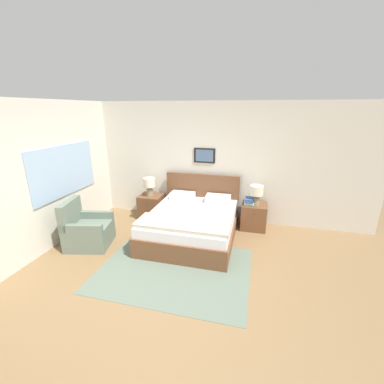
% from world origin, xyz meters
% --- Properties ---
extents(ground_plane, '(16.00, 16.00, 0.00)m').
position_xyz_m(ground_plane, '(0.00, 0.00, 0.00)').
color(ground_plane, olive).
extents(wall_back, '(7.17, 0.09, 2.60)m').
position_xyz_m(wall_back, '(0.00, 2.75, 1.30)').
color(wall_back, silver).
rests_on(wall_back, ground_plane).
extents(wall_left, '(0.08, 5.12, 2.60)m').
position_xyz_m(wall_left, '(-2.41, 1.36, 1.30)').
color(wall_left, silver).
rests_on(wall_left, ground_plane).
extents(area_rug_main, '(2.35, 1.81, 0.01)m').
position_xyz_m(area_rug_main, '(0.00, 0.59, 0.00)').
color(area_rug_main, slate).
rests_on(area_rug_main, ground_plane).
extents(bed, '(1.65, 1.97, 1.06)m').
position_xyz_m(bed, '(0.00, 1.70, 0.30)').
color(bed, brown).
rests_on(bed, ground_plane).
extents(armchair, '(0.88, 0.86, 0.88)m').
position_xyz_m(armchair, '(-1.81, 0.92, 0.29)').
color(armchair, slate).
rests_on(armchair, ground_plane).
extents(nightstand_near_window, '(0.52, 0.50, 0.54)m').
position_xyz_m(nightstand_near_window, '(-1.16, 2.43, 0.27)').
color(nightstand_near_window, brown).
rests_on(nightstand_near_window, ground_plane).
extents(nightstand_by_door, '(0.52, 0.50, 0.54)m').
position_xyz_m(nightstand_by_door, '(1.17, 2.43, 0.27)').
color(nightstand_by_door, brown).
rests_on(nightstand_by_door, ground_plane).
extents(table_lamp_near_window, '(0.27, 0.27, 0.41)m').
position_xyz_m(table_lamp_near_window, '(-1.18, 2.41, 0.81)').
color(table_lamp_near_window, gray).
rests_on(table_lamp_near_window, nightstand_near_window).
extents(table_lamp_by_door, '(0.27, 0.27, 0.41)m').
position_xyz_m(table_lamp_by_door, '(1.18, 2.41, 0.81)').
color(table_lamp_by_door, gray).
rests_on(table_lamp_by_door, nightstand_by_door).
extents(book_thick_bottom, '(0.22, 0.25, 0.02)m').
position_xyz_m(book_thick_bottom, '(1.05, 2.38, 0.55)').
color(book_thick_bottom, '#4C7551').
rests_on(book_thick_bottom, nightstand_by_door).
extents(book_hardcover_middle, '(0.21, 0.24, 0.04)m').
position_xyz_m(book_hardcover_middle, '(1.05, 2.38, 0.59)').
color(book_hardcover_middle, silver).
rests_on(book_hardcover_middle, book_thick_bottom).
extents(book_novel_upper, '(0.17, 0.27, 0.04)m').
position_xyz_m(book_novel_upper, '(1.05, 2.38, 0.63)').
color(book_novel_upper, '#335693').
rests_on(book_novel_upper, book_hardcover_middle).
extents(book_slim_near_top, '(0.18, 0.26, 0.04)m').
position_xyz_m(book_slim_near_top, '(1.05, 2.38, 0.67)').
color(book_slim_near_top, '#335693').
rests_on(book_slim_near_top, book_novel_upper).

